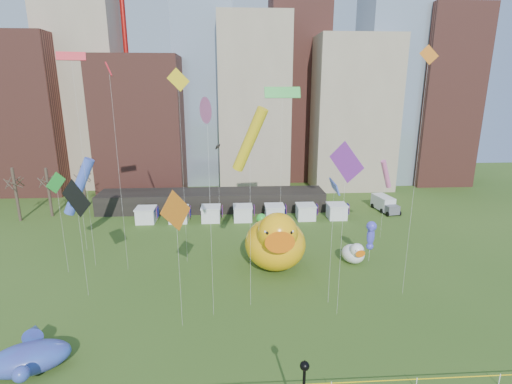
{
  "coord_description": "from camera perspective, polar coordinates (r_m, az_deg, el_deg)",
  "views": [
    {
      "loc": [
        -0.49,
        -21.5,
        20.26
      ],
      "look_at": [
        1.39,
        8.81,
        12.0
      ],
      "focal_mm": 27.0,
      "sensor_mm": 36.0,
      "label": 1
    }
  ],
  "objects": [
    {
      "name": "kite_13",
      "position": [
        35.21,
        11.54,
        0.75
      ],
      "size": [
        0.59,
        3.07,
        12.17
      ],
      "color": "silver",
      "rests_on": "ground"
    },
    {
      "name": "kite_2",
      "position": [
        55.01,
        -5.67,
        6.55
      ],
      "size": [
        0.71,
        1.82,
        12.48
      ],
      "color": "silver",
      "rests_on": "ground"
    },
    {
      "name": "box_truck",
      "position": [
        68.65,
        18.5,
        -1.65
      ],
      "size": [
        3.11,
        6.09,
        2.47
      ],
      "rotation": [
        0.0,
        0.0,
        0.17
      ],
      "color": "silver",
      "rests_on": "ground"
    },
    {
      "name": "small_duck",
      "position": [
        47.67,
        14.3,
        -8.76
      ],
      "size": [
        2.99,
        3.76,
        2.77
      ],
      "rotation": [
        0.0,
        0.0,
        0.13
      ],
      "color": "white",
      "rests_on": "ground"
    },
    {
      "name": "pavilion",
      "position": [
        66.27,
        -6.45,
        -1.24
      ],
      "size": [
        38.0,
        6.0,
        3.2
      ],
      "primitive_type": "cube",
      "color": "black",
      "rests_on": "ground"
    },
    {
      "name": "kite_5",
      "position": [
        52.37,
        -24.72,
        0.74
      ],
      "size": [
        4.41,
        1.78,
        12.08
      ],
      "color": "silver",
      "rests_on": "ground"
    },
    {
      "name": "seahorse_purple",
      "position": [
        47.7,
        16.7,
        -5.86
      ],
      "size": [
        1.53,
        1.73,
        5.12
      ],
      "rotation": [
        0.0,
        0.0,
        -0.34
      ],
      "color": "silver",
      "rests_on": "ground"
    },
    {
      "name": "whale_inflatable",
      "position": [
        35.05,
        -30.53,
        -20.2
      ],
      "size": [
        6.34,
        7.18,
        2.5
      ],
      "rotation": [
        0.0,
        0.0,
        0.33
      ],
      "color": "#3C3289",
      "rests_on": "ground"
    },
    {
      "name": "big_duck",
      "position": [
        44.1,
        2.94,
        -7.29
      ],
      "size": [
        7.15,
        9.6,
        7.39
      ],
      "rotation": [
        0.0,
        0.0,
        -0.02
      ],
      "color": "#FFB00D",
      "rests_on": "ground"
    },
    {
      "name": "kite_4",
      "position": [
        43.47,
        -11.41,
        15.21
      ],
      "size": [
        2.46,
        0.31,
        22.3
      ],
      "color": "silver",
      "rests_on": "ground"
    },
    {
      "name": "kite_14",
      "position": [
        31.85,
        -11.78,
        -2.87
      ],
      "size": [
        2.02,
        3.06,
        12.44
      ],
      "color": "silver",
      "rests_on": "ground"
    },
    {
      "name": "skyline",
      "position": [
        82.61,
        -1.72,
        16.03
      ],
      "size": [
        101.0,
        23.0,
        68.0
      ],
      "color": "brown",
      "rests_on": "ground"
    },
    {
      "name": "kite_12",
      "position": [
        33.23,
        -0.91,
        7.74
      ],
      "size": [
        3.41,
        2.46,
        18.79
      ],
      "color": "silver",
      "rests_on": "ground"
    },
    {
      "name": "kite_10",
      "position": [
        39.93,
        -25.08,
        -0.94
      ],
      "size": [
        3.28,
        1.81,
        12.06
      ],
      "color": "silver",
      "rests_on": "ground"
    },
    {
      "name": "vendor_tents",
      "position": [
        60.62,
        -1.95,
        -3.21
      ],
      "size": [
        33.24,
        2.8,
        2.4
      ],
      "color": "white",
      "rests_on": "ground"
    },
    {
      "name": "kite_3",
      "position": [
        46.25,
        -27.48,
        1.03
      ],
      "size": [
        1.31,
        1.95,
        11.62
      ],
      "color": "silver",
      "rests_on": "ground"
    },
    {
      "name": "kite_0",
      "position": [
        42.95,
        -20.93,
        16.46
      ],
      "size": [
        1.63,
        4.15,
        22.63
      ],
      "color": "silver",
      "rests_on": "ground"
    },
    {
      "name": "kite_7",
      "position": [
        32.86,
        13.21,
        4.09
      ],
      "size": [
        2.2,
        2.76,
        16.04
      ],
      "color": "silver",
      "rests_on": "ground"
    },
    {
      "name": "kite_11",
      "position": [
        45.23,
        3.94,
        14.4
      ],
      "size": [
        4.16,
        0.8,
        20.35
      ],
      "color": "silver",
      "rests_on": "ground"
    },
    {
      "name": "kite_9",
      "position": [
        31.55,
        -7.27,
        11.85
      ],
      "size": [
        1.01,
        2.06,
        19.56
      ],
      "color": "silver",
      "rests_on": "ground"
    },
    {
      "name": "bare_trees",
      "position": [
        70.66,
        -28.27,
        0.07
      ],
      "size": [
        8.44,
        6.44,
        8.5
      ],
      "color": "#382B21",
      "rests_on": "ground"
    },
    {
      "name": "kite_6",
      "position": [
        38.13,
        24.0,
        15.9
      ],
      "size": [
        1.66,
        0.24,
        23.83
      ],
      "color": "silver",
      "rests_on": "ground"
    },
    {
      "name": "seahorse_green",
      "position": [
        47.95,
        0.84,
        -4.96
      ],
      "size": [
        1.52,
        1.74,
        5.25
      ],
      "rotation": [
        0.0,
        0.0,
        -0.27
      ],
      "color": "silver",
      "rests_on": "ground"
    },
    {
      "name": "kite_1",
      "position": [
        54.23,
        18.69,
        2.53
      ],
      "size": [
        2.35,
        1.87,
        11.11
      ],
      "color": "silver",
      "rests_on": "ground"
    },
    {
      "name": "kite_8",
      "position": [
        45.67,
        -25.7,
        17.4
      ],
      "size": [
        2.85,
        1.0,
        23.79
      ],
      "color": "silver",
      "rests_on": "ground"
    }
  ]
}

